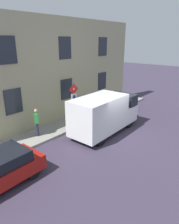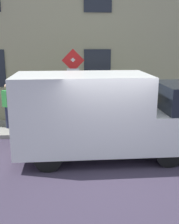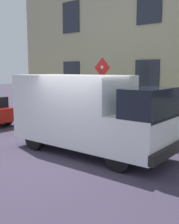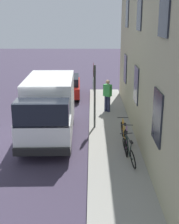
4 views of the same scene
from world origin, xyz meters
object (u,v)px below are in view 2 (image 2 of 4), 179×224
object	(u,v)px
bicycle_black	(160,113)
pedestrian	(9,104)
delivery_van	(102,114)
bicycle_orange	(117,113)
sign_post_stacked	(73,80)
bicycle_purple	(138,113)

from	to	relation	value
bicycle_black	pedestrian	xyz separation A→B (m)	(-0.47, 6.07, 0.56)
delivery_van	pedestrian	world-z (taller)	delivery_van
bicycle_black	bicycle_orange	bearing A→B (deg)	-7.75
delivery_van	pedestrian	size ratio (longest dim) A/B	3.13
bicycle_black	sign_post_stacked	bearing A→B (deg)	10.89
bicycle_orange	pedestrian	xyz separation A→B (m)	(-0.47, 4.25, 0.56)
bicycle_black	pedestrian	size ratio (longest dim) A/B	1.00
sign_post_stacked	bicycle_purple	xyz separation A→B (m)	(1.21, -2.67, -1.57)
sign_post_stacked	bicycle_purple	distance (m)	3.32
sign_post_stacked	pedestrian	size ratio (longest dim) A/B	1.68
pedestrian	bicycle_orange	bearing A→B (deg)	41.27
delivery_van	sign_post_stacked	bearing A→B (deg)	111.99
delivery_van	bicycle_purple	size ratio (longest dim) A/B	3.14
bicycle_black	delivery_van	bearing A→B (deg)	40.98
pedestrian	bicycle_black	bearing A→B (deg)	39.39
delivery_van	bicycle_purple	xyz separation A→B (m)	(3.12, -1.83, -0.82)
bicycle_orange	pedestrian	distance (m)	4.31
bicycle_black	bicycle_orange	distance (m)	1.82
sign_post_stacked	delivery_van	xyz separation A→B (m)	(-1.91, -0.84, -0.75)
delivery_van	bicycle_black	world-z (taller)	delivery_van
sign_post_stacked	delivery_van	size ratio (longest dim) A/B	0.54
bicycle_black	bicycle_purple	world-z (taller)	same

